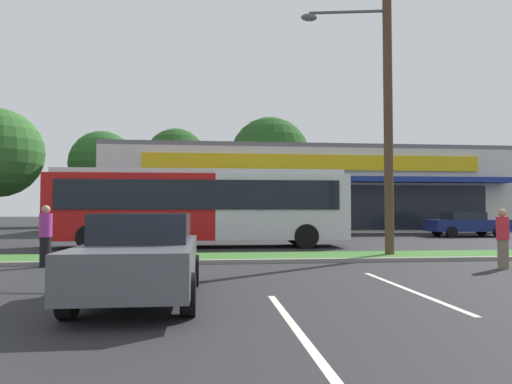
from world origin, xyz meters
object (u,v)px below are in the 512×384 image
Objects in this scene: utility_pole at (384,75)px; pedestrian_by_pole at (46,236)px; pedestrian_near_bench at (503,239)px; city_bus at (201,205)px; car_3 at (466,224)px; car_2 at (143,255)px; bus_stop_bench at (135,250)px; car_1 at (254,225)px.

pedestrian_by_pole is (-10.27, -1.45, -5.22)m from utility_pole.
pedestrian_by_pole reaches higher than pedestrian_near_bench.
pedestrian_by_pole is at bearing -121.39° from city_bus.
utility_pole is at bearing -129.57° from car_3.
car_2 is at bearing 26.39° from pedestrian_near_bench.
pedestrian_near_bench is (8.99, 3.35, 0.03)m from car_2.
utility_pole is 7.15× the size of bus_stop_bench.
car_3 is (15.60, 6.35, -1.01)m from city_bus.
car_3 is (17.26, 13.65, 0.25)m from bus_stop_bench.
car_2 reaches higher than bus_stop_bench.
car_2 is at bearing -93.44° from city_bus.
utility_pole is 6.75× the size of pedestrian_by_pole.
utility_pole is 15.85m from car_3.
city_bus is at bearing -116.02° from car_1.
pedestrian_near_bench reaches higher than car_2.
pedestrian_near_bench is (5.21, -14.20, 0.06)m from car_1.
city_bus is 16.88m from car_3.
car_2 reaches higher than car_1.
pedestrian_by_pole is (-19.78, -12.96, 0.10)m from car_3.
pedestrian_near_bench is (8.11, -8.28, -0.96)m from city_bus.
pedestrian_near_bench is 0.94× the size of pedestrian_by_pole.
car_3 is at bearing 23.07° from city_bus.
utility_pole is at bearing -51.19° from pedestrian_near_bench.
pedestrian_by_pole is (-3.29, 5.03, 0.08)m from car_2.
utility_pole is 0.92× the size of city_bus.
utility_pole is 7.17× the size of pedestrian_near_bench.
pedestrian_near_bench is at bearing -117.13° from car_3.
bus_stop_bench is 4.41m from car_2.
city_bus is 11.63m from pedestrian_near_bench.
pedestrian_by_pole reaches higher than car_3.
utility_pole reaches higher than car_3.
car_3 reaches higher than bus_stop_bench.
pedestrian_by_pole is at bearing -119.43° from car_1.
car_3 is (9.51, 11.51, -5.32)m from utility_pole.
pedestrian_near_bench reaches higher than car_1.
car_3 is 2.73× the size of pedestrian_by_pole.
car_3 is at bearing 178.44° from pedestrian_by_pole.
city_bus reaches higher than pedestrian_near_bench.
utility_pole is 2.48× the size of car_3.
city_bus is 7.59m from bus_stop_bench.
city_bus is 2.68× the size of car_3.
car_1 is 0.94× the size of car_2.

